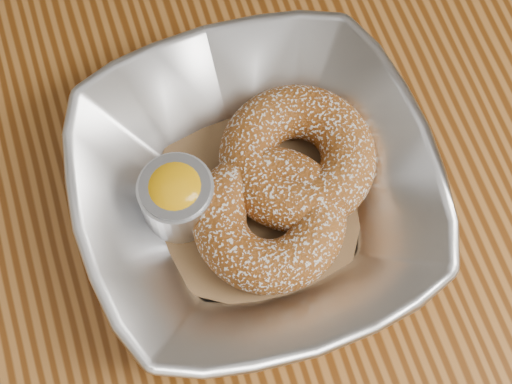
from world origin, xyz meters
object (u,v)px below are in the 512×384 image
object	(u,v)px
serving_bowl	(256,193)
donut_front	(269,219)
ramekin	(177,197)
donut_back	(297,157)
table	(203,292)

from	to	relation	value
serving_bowl	donut_front	size ratio (longest dim) A/B	2.33
ramekin	donut_back	bearing A→B (deg)	2.85
serving_bowl	donut_front	distance (m)	0.02
serving_bowl	ramekin	bearing A→B (deg)	166.89
table	donut_front	distance (m)	0.14
serving_bowl	ramekin	world-z (taller)	serving_bowl
donut_front	ramekin	xyz separation A→B (m)	(-0.05, 0.03, 0.00)
donut_back	serving_bowl	bearing A→B (deg)	-155.15
serving_bowl	donut_back	size ratio (longest dim) A/B	2.22
donut_front	table	bearing A→B (deg)	179.73
ramekin	donut_front	bearing A→B (deg)	-30.78
donut_back	table	bearing A→B (deg)	-157.28
table	serving_bowl	bearing A→B (deg)	21.23
donut_back	donut_front	distance (m)	0.05
table	serving_bowl	distance (m)	0.14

